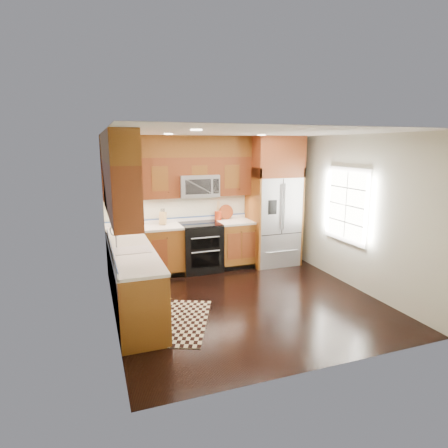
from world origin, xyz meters
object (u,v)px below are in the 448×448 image
object	(u,v)px
refrigerator	(274,201)
utensil_crock	(218,213)
rug	(176,321)
knife_block	(163,218)
range	(201,247)

from	to	relation	value
refrigerator	utensil_crock	distance (m)	1.17
rug	utensil_crock	world-z (taller)	utensil_crock
refrigerator	rug	bearing A→B (deg)	-141.71
rug	knife_block	distance (m)	2.43
range	rug	distance (m)	2.27
refrigerator	rug	world-z (taller)	refrigerator
refrigerator	knife_block	bearing A→B (deg)	174.89
rug	utensil_crock	size ratio (longest dim) A/B	3.65
range	refrigerator	xyz separation A→B (m)	(1.55, -0.04, 0.83)
refrigerator	rug	xyz separation A→B (m)	(-2.50, -1.97, -1.30)
rug	knife_block	bearing A→B (deg)	106.25
rug	knife_block	xyz separation A→B (m)	(0.26, 2.17, 1.06)
range	knife_block	distance (m)	0.93
range	refrigerator	distance (m)	1.76
refrigerator	rug	size ratio (longest dim) A/B	1.84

